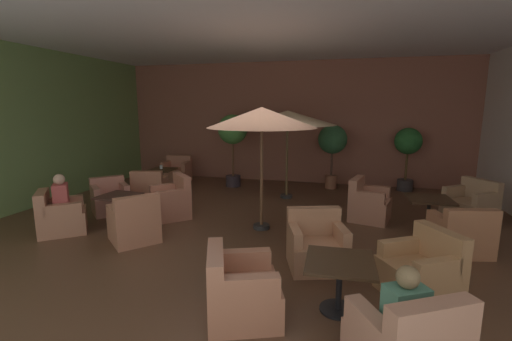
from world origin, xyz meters
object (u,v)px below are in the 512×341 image
(cafe_table_mid_center, at_px, (340,272))
(patio_umbrella_tall_red, at_px, (288,118))
(armchair_rear_right_west, at_px, (110,199))
(patron_by_window, at_px, (61,195))
(armchair_mid_center_west, at_px, (317,247))
(armchair_rear_right_north, at_px, (60,217))
(cafe_table_rear_right, at_px, (119,202))
(armchair_mid_center_south, at_px, (421,272))
(potted_tree_mid_left, at_px, (332,142))
(armchair_front_left_north, at_px, (150,190))
(potted_tree_mid_right, at_px, (233,134))
(armchair_front_right_south, at_px, (470,207))
(cafe_table_front_right, at_px, (429,203))
(armchair_front_right_east, at_px, (461,235))
(armchair_mid_center_north, at_px, (240,292))
(armchair_rear_right_east, at_px, (134,224))
(armchair_front_left_east, at_px, (177,172))
(cafe_table_front_left, at_px, (162,173))
(potted_tree_left_corner, at_px, (408,147))
(patron_blue_shirt, at_px, (405,306))
(patio_umbrella_center_beige, at_px, (262,118))
(armchair_front_right_north, at_px, (368,205))
(iced_drink_cup, at_px, (161,167))
(armchair_rear_right_south, at_px, (171,202))

(cafe_table_mid_center, distance_m, patio_umbrella_tall_red, 5.40)
(armchair_rear_right_west, xyz_separation_m, patron_by_window, (-0.02, -1.34, 0.43))
(armchair_mid_center_west, distance_m, armchair_rear_right_west, 4.99)
(cafe_table_mid_center, relative_size, armchair_rear_right_north, 0.74)
(armchair_mid_center_west, relative_size, cafe_table_rear_right, 1.32)
(armchair_mid_center_south, height_order, patron_by_window, patron_by_window)
(potted_tree_mid_left, bearing_deg, armchair_front_left_north, -148.76)
(armchair_front_left_north, height_order, armchair_rear_right_north, armchair_front_left_north)
(potted_tree_mid_right, height_order, patron_by_window, potted_tree_mid_right)
(armchair_front_right_south, bearing_deg, cafe_table_rear_right, -163.94)
(cafe_table_front_right, xyz_separation_m, patio_umbrella_tall_red, (-3.06, 1.67, 1.55))
(armchair_front_right_south, height_order, armchair_rear_right_west, armchair_front_right_south)
(armchair_front_right_east, distance_m, armchair_mid_center_north, 3.90)
(armchair_mid_center_west, distance_m, armchair_rear_right_east, 3.19)
(armchair_mid_center_south, bearing_deg, armchair_rear_right_north, 173.31)
(armchair_front_left_east, height_order, potted_tree_mid_left, potted_tree_mid_left)
(armchair_mid_center_north, bearing_deg, patron_by_window, 156.68)
(cafe_table_front_left, xyz_separation_m, potted_tree_left_corner, (6.68, 1.72, 0.76))
(patron_blue_shirt, bearing_deg, cafe_table_front_left, 133.72)
(cafe_table_rear_right, distance_m, patio_umbrella_tall_red, 4.43)
(armchair_front_left_east, xyz_separation_m, patron_by_window, (0.06, -4.69, 0.42))
(cafe_table_front_right, bearing_deg, armchair_front_right_east, -76.90)
(armchair_front_left_north, bearing_deg, armchair_rear_right_east, -64.32)
(armchair_mid_center_west, relative_size, potted_tree_left_corner, 0.56)
(cafe_table_front_left, xyz_separation_m, patio_umbrella_tall_red, (3.55, 0.10, 1.58))
(armchair_mid_center_north, xyz_separation_m, patio_umbrella_center_beige, (-0.46, 2.89, 1.83))
(armchair_front_left_east, bearing_deg, armchair_rear_right_west, -88.66)
(cafe_table_front_right, bearing_deg, cafe_table_front_left, 166.59)
(armchair_mid_center_west, height_order, potted_tree_mid_right, potted_tree_mid_right)
(armchair_front_right_north, relative_size, armchair_rear_right_east, 0.85)
(armchair_front_right_north, height_order, potted_tree_left_corner, potted_tree_left_corner)
(cafe_table_front_right, bearing_deg, iced_drink_cup, 166.47)
(armchair_front_left_east, bearing_deg, armchair_front_right_east, -28.75)
(cafe_table_rear_right, relative_size, patio_umbrella_center_beige, 0.32)
(cafe_table_front_left, bearing_deg, armchair_rear_right_east, -67.53)
(armchair_front_left_east, relative_size, armchair_mid_center_west, 0.89)
(armchair_rear_right_south, bearing_deg, patron_blue_shirt, -41.55)
(armchair_front_right_east, bearing_deg, potted_tree_left_corner, 92.52)
(cafe_table_front_left, bearing_deg, cafe_table_front_right, -13.41)
(armchair_front_right_north, xyz_separation_m, armchair_front_right_east, (1.36, -1.39, -0.03))
(armchair_front_right_east, height_order, potted_tree_mid_left, potted_tree_mid_left)
(armchair_rear_right_east, relative_size, potted_tree_mid_left, 0.59)
(armchair_mid_center_west, xyz_separation_m, armchair_rear_right_south, (-3.22, 1.60, 0.02))
(armchair_rear_right_east, distance_m, patio_umbrella_center_beige, 2.96)
(armchair_rear_right_east, xyz_separation_m, potted_tree_left_corner, (5.20, 5.31, 0.93))
(cafe_table_mid_center, bearing_deg, cafe_table_front_right, 63.97)
(patio_umbrella_center_beige, relative_size, patron_blue_shirt, 3.71)
(armchair_rear_right_east, height_order, potted_tree_left_corner, potted_tree_left_corner)
(armchair_front_left_east, distance_m, potted_tree_mid_left, 4.90)
(armchair_front_right_east, bearing_deg, armchair_front_right_north, 134.21)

